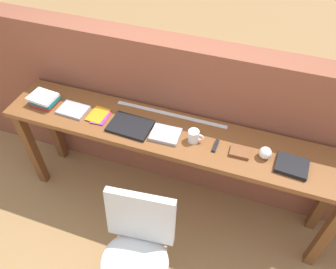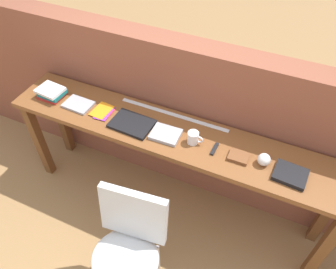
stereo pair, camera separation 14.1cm
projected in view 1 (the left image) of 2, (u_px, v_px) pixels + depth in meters
ground_plane at (158, 230)px, 2.73m from camera, size 40.00×40.00×0.00m
brick_wall_back at (184, 119)px, 2.65m from camera, size 6.00×0.20×1.39m
sideboard at (170, 145)px, 2.40m from camera, size 2.50×0.44×0.88m
chair_white_moulded at (137, 247)px, 2.08m from camera, size 0.49×0.50×0.89m
book_stack_leftmost at (44, 99)px, 2.48m from camera, size 0.21×0.17×0.08m
magazine_cycling at (73, 110)px, 2.44m from camera, size 0.22×0.16×0.02m
pamphlet_pile_colourful at (99, 116)px, 2.40m from camera, size 0.15×0.19×0.01m
book_open_centre at (130, 126)px, 2.32m from camera, size 0.31×0.22×0.02m
book_grey_hardcover at (166, 134)px, 2.26m from camera, size 0.21×0.17×0.03m
mug at (194, 136)px, 2.20m from camera, size 0.11×0.08×0.09m
multitool_folded at (216, 146)px, 2.19m from camera, size 0.03×0.11×0.02m
leather_journal_brown at (240, 152)px, 2.15m from camera, size 0.13×0.10×0.02m
sports_ball_small at (265, 153)px, 2.10m from camera, size 0.08×0.08×0.08m
book_repair_rightmost at (292, 166)px, 2.07m from camera, size 0.21×0.18×0.03m
ruler_metal_back_edge at (171, 114)px, 2.42m from camera, size 0.85×0.03×0.00m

